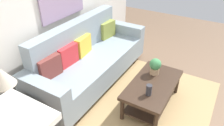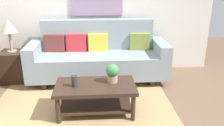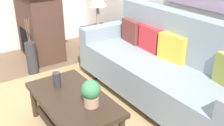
{
  "view_description": "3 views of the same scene",
  "coord_description": "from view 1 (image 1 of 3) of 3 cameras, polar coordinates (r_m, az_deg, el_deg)",
  "views": [
    {
      "loc": [
        -2.26,
        -0.44,
        2.34
      ],
      "look_at": [
        0.26,
        1.05,
        0.5
      ],
      "focal_mm": 34.09,
      "sensor_mm": 36.0,
      "label": 1
    },
    {
      "loc": [
        0.21,
        -2.68,
        1.83
      ],
      "look_at": [
        0.47,
        0.98,
        0.49
      ],
      "focal_mm": 38.44,
      "sensor_mm": 36.0,
      "label": 2
    },
    {
      "loc": [
        2.26,
        -0.64,
        1.82
      ],
      "look_at": [
        0.12,
        0.83,
        0.64
      ],
      "focal_mm": 42.42,
      "sensor_mm": 36.0,
      "label": 3
    }
  ],
  "objects": [
    {
      "name": "tabletop_vase",
      "position": [
        2.93,
        9.86,
        -7.13
      ],
      "size": [
        0.08,
        0.08,
        0.16
      ],
      "primitive_type": "cylinder",
      "color": "#2D2D33",
      "rests_on": "coffee_table"
    },
    {
      "name": "throw_pillow_olive",
      "position": [
        4.23,
        -1.26,
        8.94
      ],
      "size": [
        0.37,
        0.17,
        0.32
      ],
      "primitive_type": "cube",
      "rotation": [
        0.0,
        0.0,
        -0.15
      ],
      "color": "olive",
      "rests_on": "couch"
    },
    {
      "name": "potted_plant_tabletop",
      "position": [
        3.33,
        11.5,
        -0.76
      ],
      "size": [
        0.18,
        0.18,
        0.26
      ],
      "color": "tan",
      "rests_on": "coffee_table"
    },
    {
      "name": "ground_plane",
      "position": [
        3.29,
        14.06,
        -14.61
      ],
      "size": [
        9.03,
        9.03,
        0.0
      ],
      "primitive_type": "plane",
      "color": "brown"
    },
    {
      "name": "throw_pillow_crimson",
      "position": [
        3.39,
        -11.77,
        2.0
      ],
      "size": [
        0.37,
        0.14,
        0.32
      ],
      "primitive_type": "cube",
      "rotation": [
        0.0,
        0.0,
        -0.06
      ],
      "color": "red",
      "rests_on": "couch"
    },
    {
      "name": "coffee_table",
      "position": [
        3.27,
        10.79,
        -6.88
      ],
      "size": [
        1.1,
        0.6,
        0.43
      ],
      "color": "#332319",
      "rests_on": "ground_plane"
    },
    {
      "name": "wall_back",
      "position": [
        3.49,
        -16.68,
        14.3
      ],
      "size": [
        5.03,
        0.1,
        2.7
      ],
      "primitive_type": "cube",
      "color": "silver",
      "rests_on": "ground_plane"
    },
    {
      "name": "area_rug",
      "position": [
        3.39,
        5.93,
        -11.73
      ],
      "size": [
        2.64,
        2.14,
        0.01
      ],
      "primitive_type": "cube",
      "color": "#A38456",
      "rests_on": "ground_plane"
    },
    {
      "name": "throw_pillow_maroon",
      "position": [
        3.16,
        -16.38,
        -1.1
      ],
      "size": [
        0.37,
        0.16,
        0.32
      ],
      "primitive_type": "cube",
      "rotation": [
        0.0,
        0.0,
        -0.11
      ],
      "color": "brown",
      "rests_on": "couch"
    },
    {
      "name": "table_lamp",
      "position": [
        2.57,
        -27.5,
        -3.66
      ],
      "size": [
        0.28,
        0.28,
        0.57
      ],
      "color": "gray",
      "rests_on": "side_table"
    },
    {
      "name": "side_table",
      "position": [
        3.01,
        -24.05,
        -14.81
      ],
      "size": [
        0.44,
        0.44,
        0.56
      ],
      "primitive_type": "cube",
      "color": "#332319",
      "rests_on": "ground_plane"
    },
    {
      "name": "throw_pillow_mustard",
      "position": [
        3.65,
        -7.77,
        4.68
      ],
      "size": [
        0.37,
        0.16,
        0.32
      ],
      "primitive_type": "cube",
      "rotation": [
        0.0,
        0.0,
        0.12
      ],
      "color": "gold",
      "rests_on": "couch"
    },
    {
      "name": "couch",
      "position": [
        3.7,
        -5.97,
        0.84
      ],
      "size": [
        2.46,
        0.84,
        1.08
      ],
      "color": "gray",
      "rests_on": "ground_plane"
    }
  ]
}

